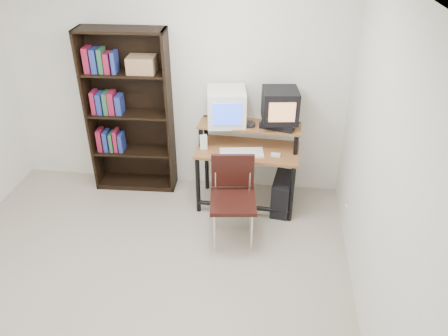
# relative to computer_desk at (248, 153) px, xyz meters

# --- Properties ---
(floor) EXTENTS (4.00, 4.00, 0.01)m
(floor) POSITION_rel_computer_desk_xyz_m (-0.92, -1.59, -0.68)
(floor) COLOR #B8AD98
(floor) RESTS_ON ground
(back_wall) EXTENTS (4.00, 0.01, 2.60)m
(back_wall) POSITION_rel_computer_desk_xyz_m (-0.92, 0.41, 0.62)
(back_wall) COLOR white
(back_wall) RESTS_ON floor
(right_wall) EXTENTS (0.01, 4.00, 2.60)m
(right_wall) POSITION_rel_computer_desk_xyz_m (1.08, -1.59, 0.62)
(right_wall) COLOR white
(right_wall) RESTS_ON floor
(computer_desk) EXTENTS (1.15, 0.62, 0.98)m
(computer_desk) POSITION_rel_computer_desk_xyz_m (0.00, 0.00, 0.00)
(computer_desk) COLOR #945C30
(computer_desk) RESTS_ON floor
(crt_monitor) EXTENTS (0.47, 0.47, 0.39)m
(crt_monitor) POSITION_rel_computer_desk_xyz_m (-0.26, 0.13, 0.49)
(crt_monitor) COLOR white
(crt_monitor) RESTS_ON computer_desk
(vcr) EXTENTS (0.42, 0.35, 0.08)m
(vcr) POSITION_rel_computer_desk_xyz_m (0.32, 0.08, 0.33)
(vcr) COLOR black
(vcr) RESTS_ON computer_desk
(crt_tv) EXTENTS (0.41, 0.41, 0.35)m
(crt_tv) POSITION_rel_computer_desk_xyz_m (0.32, 0.09, 0.54)
(crt_tv) COLOR black
(crt_tv) RESTS_ON vcr
(cd_spindle) EXTENTS (0.13, 0.13, 0.05)m
(cd_spindle) POSITION_rel_computer_desk_xyz_m (0.01, 0.05, 0.32)
(cd_spindle) COLOR #26262B
(cd_spindle) RESTS_ON computer_desk
(keyboard) EXTENTS (0.50, 0.28, 0.03)m
(keyboard) POSITION_rel_computer_desk_xyz_m (-0.06, -0.13, 0.06)
(keyboard) COLOR white
(keyboard) RESTS_ON computer_desk
(mousepad) EXTENTS (0.25, 0.21, 0.01)m
(mousepad) POSITION_rel_computer_desk_xyz_m (0.30, -0.15, 0.04)
(mousepad) COLOR black
(mousepad) RESTS_ON computer_desk
(mouse) EXTENTS (0.10, 0.07, 0.03)m
(mouse) POSITION_rel_computer_desk_xyz_m (0.31, -0.14, 0.06)
(mouse) COLOR white
(mouse) RESTS_ON mousepad
(desk_speaker) EXTENTS (0.09, 0.09, 0.17)m
(desk_speaker) POSITION_rel_computer_desk_xyz_m (-0.49, -0.06, 0.13)
(desk_speaker) COLOR white
(desk_speaker) RESTS_ON computer_desk
(pc_tower) EXTENTS (0.26, 0.47, 0.42)m
(pc_tower) POSITION_rel_computer_desk_xyz_m (0.42, -0.08, -0.47)
(pc_tower) COLOR black
(pc_tower) RESTS_ON floor
(school_chair) EXTENTS (0.51, 0.51, 0.92)m
(school_chair) POSITION_rel_computer_desk_xyz_m (-0.10, -0.62, -0.11)
(school_chair) COLOR black
(school_chair) RESTS_ON floor
(bookshelf) EXTENTS (0.99, 0.37, 1.95)m
(bookshelf) POSITION_rel_computer_desk_xyz_m (-1.41, 0.27, 0.31)
(bookshelf) COLOR black
(bookshelf) RESTS_ON floor
(wall_outlet) EXTENTS (0.02, 0.08, 0.12)m
(wall_outlet) POSITION_rel_computer_desk_xyz_m (1.07, -0.44, -0.38)
(wall_outlet) COLOR beige
(wall_outlet) RESTS_ON right_wall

